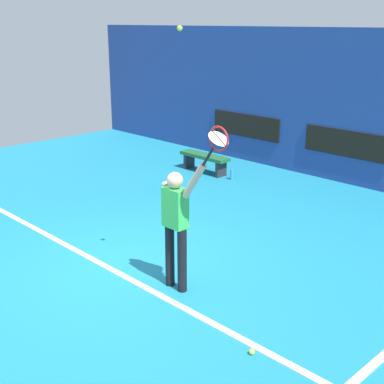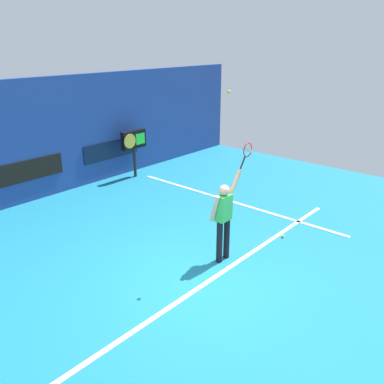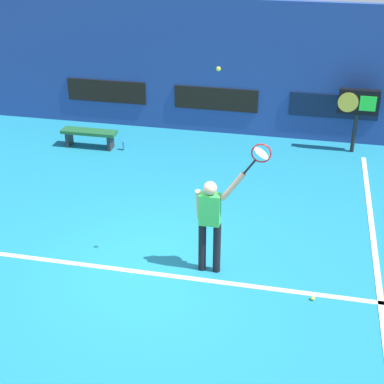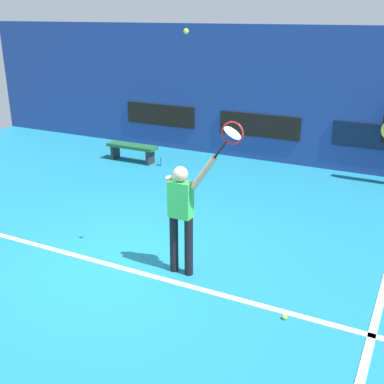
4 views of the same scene
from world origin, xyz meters
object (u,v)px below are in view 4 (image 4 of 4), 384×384
at_px(spare_ball, 285,317).
at_px(court_bench, 132,149).
at_px(water_bottle, 162,161).
at_px(tennis_player, 182,211).
at_px(tennis_racket, 231,135).
at_px(tennis_ball, 186,31).

bearing_deg(spare_ball, court_bench, 138.39).
relative_size(water_bottle, spare_ball, 3.53).
xyz_separation_m(tennis_player, court_bench, (-3.92, 4.57, -0.67)).
bearing_deg(spare_ball, tennis_racket, 155.37).
distance_m(tennis_ball, water_bottle, 6.46).
bearing_deg(tennis_ball, water_bottle, 124.23).
distance_m(tennis_player, water_bottle, 5.55).
distance_m(tennis_player, spare_ball, 2.06).
bearing_deg(water_bottle, tennis_ball, -55.77).
bearing_deg(tennis_ball, tennis_racket, -2.20).
bearing_deg(tennis_racket, court_bench, 135.55).
height_order(court_bench, water_bottle, court_bench).
distance_m(tennis_racket, spare_ball, 2.46).
bearing_deg(court_bench, tennis_player, -49.39).
bearing_deg(tennis_racket, tennis_player, 179.67).
height_order(tennis_player, court_bench, tennis_player).
relative_size(tennis_ball, spare_ball, 1.00).
height_order(tennis_ball, spare_ball, tennis_ball).
bearing_deg(tennis_player, court_bench, 130.61).
xyz_separation_m(tennis_racket, water_bottle, (-3.76, 4.57, -2.11)).
relative_size(tennis_player, court_bench, 1.37).
relative_size(tennis_ball, court_bench, 0.05).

